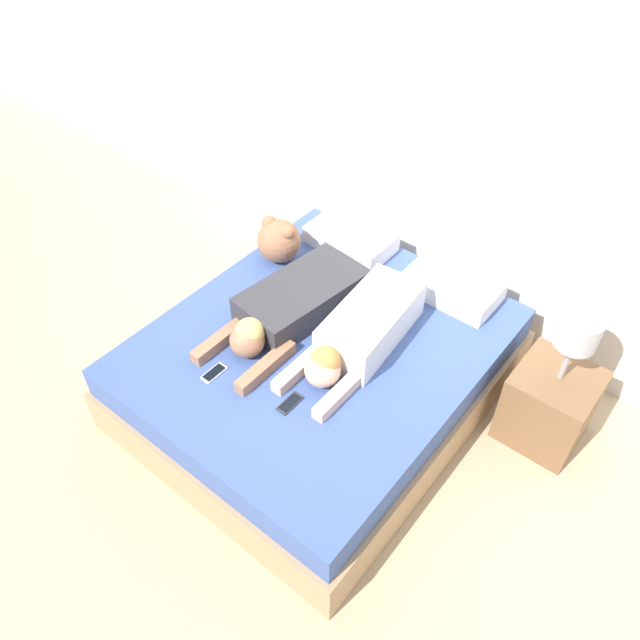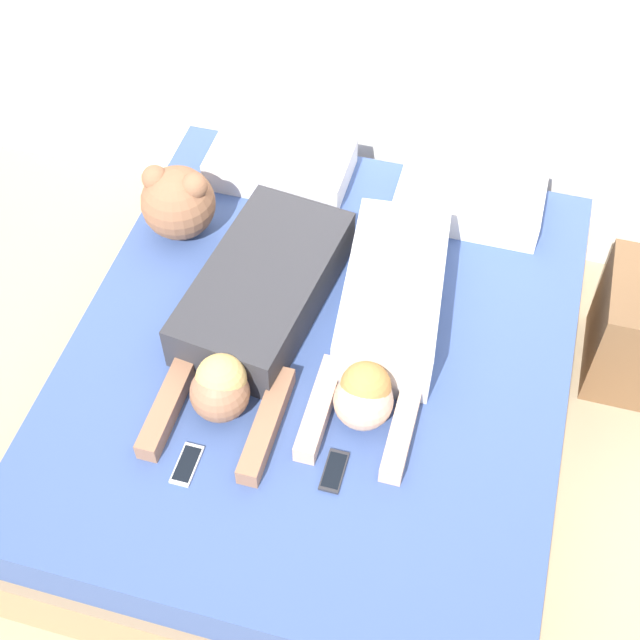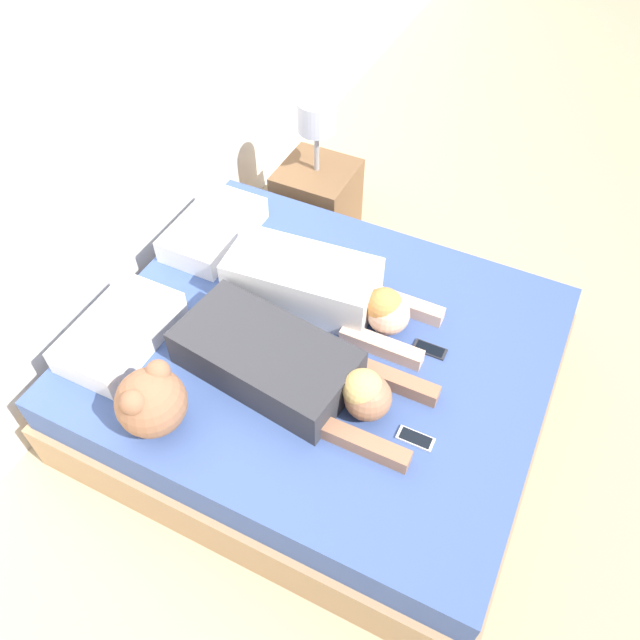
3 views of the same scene
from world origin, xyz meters
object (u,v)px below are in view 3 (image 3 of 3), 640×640
pillow_head_left (120,332)px  nightstand (317,196)px  bed (320,375)px  pillow_head_right (214,229)px  person_right (322,288)px  cell_phone_left (415,439)px  plush_toy (151,401)px  person_left (288,366)px  cell_phone_right (430,349)px

pillow_head_left → nightstand: (1.56, -0.20, -0.27)m
bed → pillow_head_left: size_ratio=3.69×
bed → nightstand: bearing=26.9°
pillow_head_right → person_right: (-0.17, -0.70, 0.05)m
cell_phone_left → plush_toy: plush_toy is taller
pillow_head_left → nightstand: nightstand is taller
pillow_head_right → nightstand: size_ratio=0.60×
pillow_head_left → person_left: person_left is taller
cell_phone_left → plush_toy: size_ratio=0.50×
plush_toy → person_right: bearing=-19.7°
bed → person_right: (0.21, 0.09, 0.36)m
person_right → bed: bearing=-155.7°
bed → plush_toy: plush_toy is taller
pillow_head_right → person_left: person_left is taller
cell_phone_left → person_right: bearing=53.2°
person_right → cell_phone_left: size_ratio=6.83×
person_right → nightstand: 1.13m
plush_toy → pillow_head_right: bearing=20.6°
person_right → cell_phone_left: person_right is taller
person_left → plush_toy: bearing=138.1°
person_right → cell_phone_left: bearing=-126.8°
person_left → person_right: (0.45, 0.07, 0.02)m
bed → person_left: bearing=173.2°
bed → plush_toy: bearing=148.5°
pillow_head_right → cell_phone_left: (-0.66, -1.36, -0.06)m
plush_toy → nightstand: size_ratio=0.32×
pillow_head_right → person_right: person_right is taller
person_left → nightstand: 1.56m
bed → nightstand: nightstand is taller
person_left → cell_phone_left: size_ratio=7.56×
pillow_head_right → person_left: bearing=-129.1°
bed → pillow_head_right: 0.94m
bed → pillow_head_left: (-0.38, 0.80, 0.31)m
pillow_head_left → cell_phone_left: size_ratio=3.77×
bed → person_left: size_ratio=1.84×
bed → person_left: person_left is taller
person_right → pillow_head_left: bearing=130.0°
person_left → pillow_head_left: bearing=100.4°
plush_toy → pillow_head_left: bearing=54.7°
pillow_head_left → plush_toy: 0.49m
person_right → cell_phone_right: bearing=-93.8°
cell_phone_right → pillow_head_right: bearing=80.4°
bed → cell_phone_right: cell_phone_right is taller
pillow_head_right → person_left: (-0.63, -0.77, 0.03)m
person_left → nightstand: nightstand is taller
plush_toy → nightstand: nightstand is taller
pillow_head_left → person_left: 0.78m
person_left → person_right: bearing=8.2°
person_right → cell_phone_right: 0.56m
person_right → nightstand: (0.97, 0.50, -0.32)m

